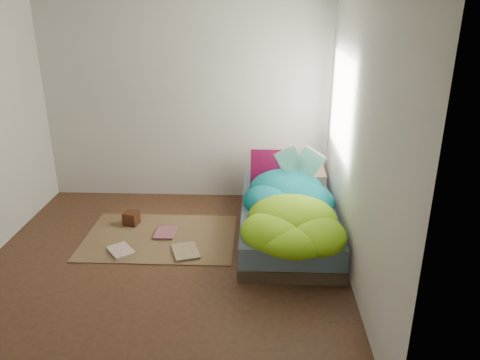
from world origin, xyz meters
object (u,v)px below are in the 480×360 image
Objects in this scene: wooden_box at (131,218)px; floor_book_a at (111,253)px; floor_book_b at (155,233)px; open_book at (300,153)px; pillow_magenta at (268,167)px; bed at (287,219)px.

wooden_box reaches higher than floor_book_a.
wooden_box reaches higher than floor_book_b.
open_book reaches higher than wooden_box.
floor_book_a is 0.58m from floor_book_b.
floor_book_b is (-1.57, -0.43, -0.79)m from open_book.
open_book is at bearing -41.44° from pillow_magenta.
wooden_box is at bearing -161.12° from pillow_magenta.
open_book is 3.01× the size of wooden_box.
pillow_magenta is 2.05m from floor_book_a.
pillow_magenta reaches higher than floor_book_a.
floor_book_a is at bearing -126.55° from floor_book_b.
floor_book_b is (-1.23, -0.74, -0.52)m from pillow_magenta.
pillow_magenta is at bearing 148.54° from open_book.
pillow_magenta reaches higher than wooden_box.
floor_book_a is at bearing -93.14° from wooden_box.
wooden_box is at bearing 176.20° from bed.
floor_book_a is 0.96× the size of floor_book_b.
wooden_box is 0.68m from floor_book_a.
open_book is at bearing 6.49° from wooden_box.
bed reaches higher than floor_book_b.
open_book is 2.26m from floor_book_a.
open_book reaches higher than bed.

